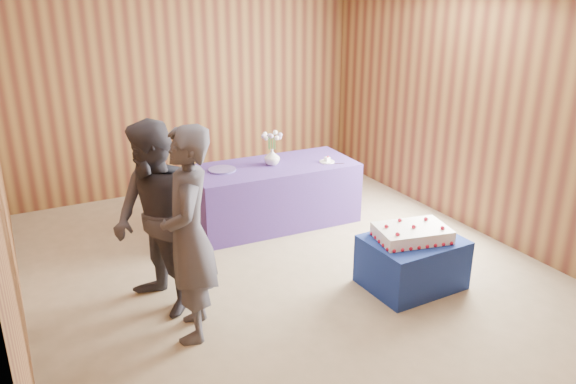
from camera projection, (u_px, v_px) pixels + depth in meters
ground at (289, 271)px, 5.84m from camera, size 6.00×6.00×0.00m
room_shell at (289, 99)px, 5.21m from camera, size 5.04×6.04×2.72m
cake_table at (412, 262)px, 5.49m from camera, size 0.92×0.72×0.50m
serving_table at (273, 194)px, 6.91m from camera, size 2.03×0.97×0.75m
sheet_cake at (412, 233)px, 5.38m from camera, size 0.79×0.61×0.16m
vase at (272, 157)px, 6.76m from camera, size 0.22×0.22×0.19m
flower_spray at (272, 136)px, 6.67m from camera, size 0.25×0.25×0.20m
platter at (222, 170)px, 6.58m from camera, size 0.41×0.41×0.02m
plate at (327, 162)px, 6.89m from camera, size 0.23×0.23×0.01m
cake_slice at (327, 159)px, 6.88m from camera, size 0.07×0.07×0.07m
knife at (334, 164)px, 6.82m from camera, size 0.25×0.11×0.00m
guest_left at (189, 235)px, 4.51m from camera, size 0.63×0.77×1.82m
guest_right at (156, 220)px, 4.88m from camera, size 0.87×1.00×1.75m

